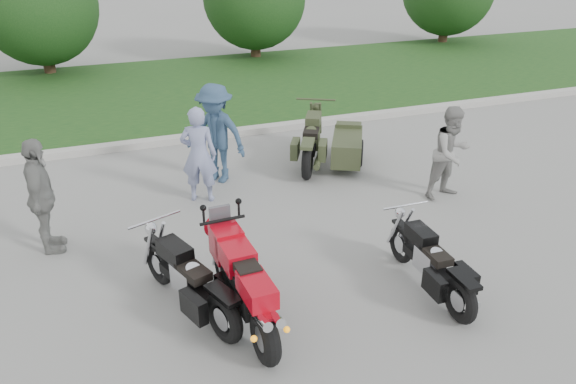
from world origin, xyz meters
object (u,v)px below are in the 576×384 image
object	(u,v)px
sportbike_red	(243,283)
person_stripe	(199,155)
cruiser_sidecar	(332,145)
person_denim	(216,134)
cruiser_right	(433,266)
person_grey	(451,153)
cruiser_left	(193,284)
person_back	(42,197)

from	to	relation	value
sportbike_red	person_stripe	distance (m)	3.66
sportbike_red	cruiser_sidecar	xyz separation A→B (m)	(3.14, 4.28, -0.17)
cruiser_sidecar	person_denim	world-z (taller)	person_denim
cruiser_right	person_grey	distance (m)	3.16
sportbike_red	cruiser_left	bearing A→B (deg)	137.77
person_stripe	sportbike_red	bearing A→B (deg)	107.97
person_denim	cruiser_left	bearing A→B (deg)	-64.14
person_stripe	person_grey	size ratio (longest dim) A/B	1.03
sportbike_red	person_denim	xyz separation A→B (m)	(0.75, 4.36, 0.34)
cruiser_right	person_stripe	xyz separation A→B (m)	(-2.30, 3.87, 0.47)
cruiser_left	person_grey	size ratio (longest dim) A/B	1.25
person_stripe	person_denim	distance (m)	0.87
cruiser_left	person_grey	distance (m)	5.37
person_stripe	person_grey	world-z (taller)	person_stripe
cruiser_sidecar	person_denim	bearing A→B (deg)	-153.95
person_back	cruiser_right	bearing A→B (deg)	-118.01
person_back	cruiser_sidecar	bearing A→B (deg)	-70.59
sportbike_red	person_back	xyz separation A→B (m)	(-2.28, 2.73, 0.29)
cruiser_left	person_denim	distance (m)	4.16
person_denim	person_back	bearing A→B (deg)	-107.64
sportbike_red	cruiser_sidecar	bearing A→B (deg)	50.97
person_stripe	person_denim	bearing A→B (deg)	-101.92
cruiser_right	person_back	size ratio (longest dim) A/B	1.14
sportbike_red	person_denim	distance (m)	4.44
person_back	person_stripe	bearing A→B (deg)	-66.83
cruiser_left	person_denim	bearing A→B (deg)	51.71
person_denim	sportbike_red	bearing A→B (deg)	-55.69
person_stripe	cruiser_left	bearing A→B (deg)	98.03
sportbike_red	cruiser_sidecar	distance (m)	5.31
cruiser_sidecar	person_grey	size ratio (longest dim) A/B	1.34
cruiser_right	cruiser_sidecar	distance (m)	4.55
cruiser_left	person_stripe	xyz separation A→B (m)	(0.80, 3.20, 0.44)
cruiser_right	person_back	distance (m)	5.69
person_grey	cruiser_left	bearing A→B (deg)	-170.68
sportbike_red	person_back	distance (m)	3.57
cruiser_left	cruiser_right	world-z (taller)	cruiser_left
person_back	cruiser_left	bearing A→B (deg)	-139.27
person_grey	sportbike_red	bearing A→B (deg)	-163.86
cruiser_right	cruiser_left	bearing A→B (deg)	168.72
cruiser_left	person_stripe	bearing A→B (deg)	55.82
person_denim	cruiser_right	bearing A→B (deg)	-24.41
cruiser_left	cruiser_sidecar	world-z (taller)	cruiser_sidecar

